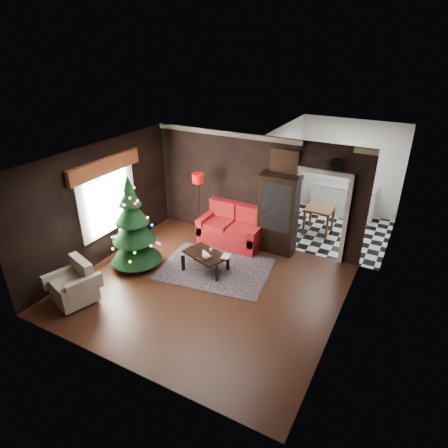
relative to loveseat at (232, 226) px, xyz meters
The scene contains 26 objects.
floor 2.15m from the loveseat, 78.96° to the right, with size 5.50×5.50×0.00m, color black.
ceiling 3.11m from the loveseat, 78.96° to the right, with size 5.50×5.50×0.00m, color white.
wall_back 1.08m from the loveseat, 48.37° to the left, with size 5.50×5.50×0.00m, color black.
wall_front 4.66m from the loveseat, 84.98° to the right, with size 5.50×5.50×0.00m, color black.
wall_left 3.25m from the loveseat, 138.90° to the right, with size 5.50×5.50×0.00m, color black.
wall_right 3.86m from the loveseat, 33.06° to the right, with size 5.50×5.50×0.00m, color black.
doorway 2.22m from the loveseat, 12.09° to the left, with size 1.10×0.10×2.10m, color silver, non-canonical shape.
left_window 3.11m from the loveseat, 141.31° to the right, with size 0.05×1.60×1.40m, color white.
valance 3.40m from the loveseat, 140.32° to the right, with size 0.12×2.10×0.35m, color brown.
kitchen_floor 2.91m from the loveseat, 42.88° to the left, with size 3.00×3.00×0.00m, color silver.
kitchen_window 4.17m from the loveseat, 58.30° to the left, with size 0.70×0.06×0.70m, color white.
rug 1.39m from the loveseat, 79.16° to the right, with size 2.47×1.79×0.01m, color #5C4C56.
loveseat is the anchor object (origin of this frame).
curio_cabinet 1.25m from the loveseat, 10.83° to the left, with size 0.90×0.45×1.90m, color black, non-canonical shape.
floor_lamp 1.00m from the loveseat, behind, with size 0.32×0.32×1.89m, color black, non-canonical shape.
christmas_tree 2.55m from the loveseat, 125.97° to the right, with size 1.17×1.17×2.22m, color black, non-canonical shape.
armchair 4.04m from the loveseat, 114.32° to the right, with size 0.78×0.78×0.80m, color tan, non-canonical shape.
coffee_table 1.45m from the loveseat, 87.32° to the right, with size 0.97×0.58×0.44m, color black, non-canonical shape.
teapot 1.64m from the loveseat, 83.07° to the right, with size 0.19×0.19×0.18m, color white, non-canonical shape.
cup_a 1.27m from the loveseat, 84.85° to the right, with size 0.07×0.07×0.06m, color white.
cup_b 1.44m from the loveseat, 88.47° to the right, with size 0.08×0.08×0.07m, color white.
book 1.42m from the loveseat, 71.29° to the right, with size 0.18×0.02×0.25m, color gray.
wall_clock 3.04m from the loveseat, ahead, with size 0.32×0.32×0.06m, color white.
painting 2.13m from the loveseat, 19.40° to the left, with size 0.62×0.05×0.52m, color #A57642.
kitchen_counter 3.79m from the loveseat, 56.31° to the left, with size 1.80×0.60×0.90m, color silver.
kitchen_table 2.45m from the loveseat, 42.51° to the left, with size 0.70×0.70×0.75m, color brown, non-canonical shape.
Camera 1 is at (3.60, -5.77, 4.89)m, focal length 30.81 mm.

